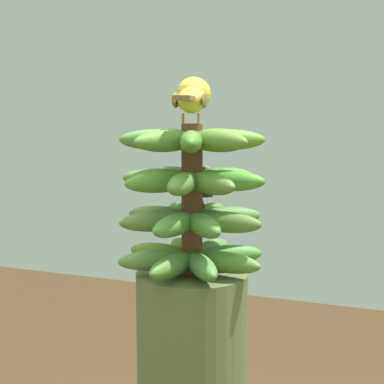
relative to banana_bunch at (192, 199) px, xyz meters
The scene contains 2 objects.
banana_bunch is the anchor object (origin of this frame).
perched_bird 0.19m from the banana_bunch, 22.71° to the left, with size 0.23×0.09×0.09m.
Camera 1 is at (-1.06, -0.42, 1.64)m, focal length 57.09 mm.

